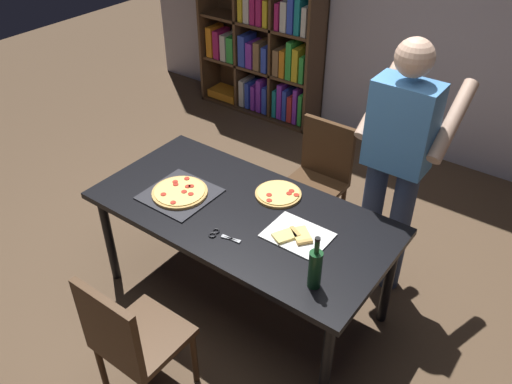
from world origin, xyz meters
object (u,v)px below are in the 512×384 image
(chair_near_camera, at_px, (130,338))
(wine_bottle, at_px, (315,268))
(pepperoni_pizza_on_tray, at_px, (180,193))
(bookshelf, at_px, (265,29))
(kitchen_scissors, at_px, (220,235))
(person_serving_pizza, at_px, (397,158))
(second_pizza_plain, at_px, (278,194))
(dining_table, at_px, (242,219))
(chair_far_side, at_px, (319,173))

(chair_near_camera, height_order, wine_bottle, wine_bottle)
(chair_near_camera, bearing_deg, pepperoni_pizza_on_tray, 115.82)
(bookshelf, xyz_separation_m, kitchen_scissors, (1.57, -2.63, -0.17))
(person_serving_pizza, distance_m, second_pizza_plain, 0.76)
(person_serving_pizza, bearing_deg, chair_near_camera, -111.04)
(dining_table, bearing_deg, bookshelf, 122.65)
(person_serving_pizza, height_order, kitchen_scissors, person_serving_pizza)
(bookshelf, bearing_deg, chair_near_camera, -65.42)
(chair_far_side, height_order, kitchen_scissors, chair_far_side)
(person_serving_pizza, bearing_deg, wine_bottle, -88.14)
(bookshelf, relative_size, wine_bottle, 6.17)
(chair_far_side, relative_size, bookshelf, 0.46)
(bookshelf, distance_m, kitchen_scissors, 3.07)
(chair_far_side, relative_size, pepperoni_pizza_on_tray, 2.18)
(bookshelf, distance_m, pepperoni_pizza_on_tray, 2.72)
(chair_far_side, bearing_deg, pepperoni_pizza_on_tray, -111.24)
(dining_table, relative_size, person_serving_pizza, 1.06)
(chair_near_camera, height_order, kitchen_scissors, chair_near_camera)
(person_serving_pizza, bearing_deg, chair_far_side, 161.17)
(person_serving_pizza, bearing_deg, dining_table, -131.52)
(second_pizza_plain, bearing_deg, chair_far_side, 97.73)
(chair_far_side, bearing_deg, kitchen_scissors, -87.70)
(person_serving_pizza, bearing_deg, pepperoni_pizza_on_tray, -141.71)
(person_serving_pizza, height_order, pepperoni_pizza_on_tray, person_serving_pizza)
(dining_table, xyz_separation_m, kitchen_scissors, (0.05, -0.26, 0.07))
(chair_near_camera, xyz_separation_m, bookshelf, (-1.52, 3.32, 0.42))
(wine_bottle, distance_m, kitchen_scissors, 0.64)
(chair_near_camera, relative_size, person_serving_pizza, 0.51)
(chair_near_camera, relative_size, second_pizza_plain, 3.07)
(person_serving_pizza, bearing_deg, second_pizza_plain, -139.61)
(second_pizza_plain, bearing_deg, kitchen_scissors, -94.94)
(kitchen_scissors, bearing_deg, wine_bottle, -1.34)
(dining_table, height_order, bookshelf, bookshelf)
(person_serving_pizza, xyz_separation_m, kitchen_scissors, (-0.60, -0.99, -0.24))
(person_serving_pizza, height_order, wine_bottle, person_serving_pizza)
(bookshelf, distance_m, wine_bottle, 3.44)
(pepperoni_pizza_on_tray, bearing_deg, second_pizza_plain, 35.84)
(chair_far_side, xyz_separation_m, pepperoni_pizza_on_tray, (-0.41, -1.05, 0.25))
(chair_near_camera, distance_m, pepperoni_pizza_on_tray, 0.97)
(pepperoni_pizza_on_tray, bearing_deg, chair_near_camera, -64.18)
(kitchen_scissors, bearing_deg, person_serving_pizza, 58.92)
(person_serving_pizza, distance_m, kitchen_scissors, 1.18)
(person_serving_pizza, relative_size, pepperoni_pizza_on_tray, 4.24)
(kitchen_scissors, relative_size, second_pizza_plain, 0.67)
(chair_far_side, distance_m, pepperoni_pizza_on_tray, 1.16)
(chair_near_camera, height_order, bookshelf, bookshelf)
(pepperoni_pizza_on_tray, xyz_separation_m, wine_bottle, (1.09, -0.17, 0.10))
(dining_table, relative_size, kitchen_scissors, 9.44)
(person_serving_pizza, xyz_separation_m, wine_bottle, (0.03, -1.01, -0.13))
(chair_far_side, height_order, bookshelf, bookshelf)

